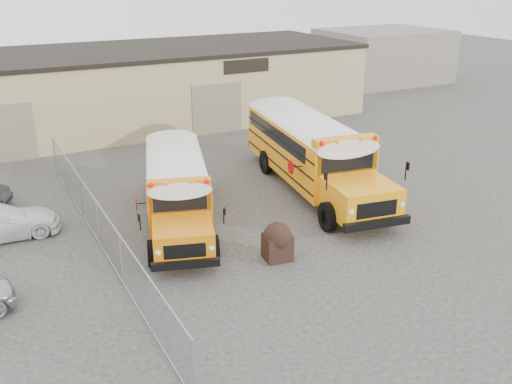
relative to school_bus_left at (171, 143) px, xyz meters
name	(u,v)px	position (x,y,z in m)	size (l,w,h in m)	color
ground	(286,245)	(0.96, -9.34, -1.55)	(120.00, 120.00, 0.00)	#33312E
warehouse	(127,86)	(0.96, 10.65, 0.83)	(30.20, 10.20, 4.67)	tan
chainlink_fence	(99,224)	(-5.04, -6.34, -0.64)	(0.07, 18.07, 1.81)	#909498
distant_building_right	(383,56)	(24.96, 14.66, 0.65)	(10.00, 8.00, 4.40)	gray
school_bus_left	(171,143)	(0.00, 0.00, 0.00)	(4.86, 9.37, 2.67)	orange
school_bus_right	(261,113)	(6.05, 2.06, 0.34)	(4.40, 11.44, 3.26)	#FF9B0F
tarp_bundle	(277,241)	(0.16, -10.09, -0.85)	(1.01, 1.00, 1.36)	black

